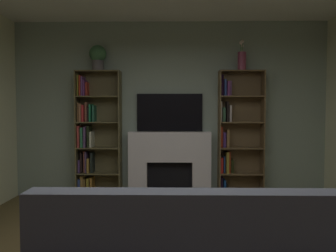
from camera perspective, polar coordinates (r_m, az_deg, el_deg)
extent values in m
cube|color=gray|center=(5.38, 0.30, 2.82)|extent=(5.16, 0.06, 2.84)
cube|color=white|center=(5.40, -5.21, -9.23)|extent=(0.30, 0.20, 0.59)
cube|color=white|center=(5.39, 5.79, -9.26)|extent=(0.30, 0.20, 0.59)
cube|color=white|center=(5.28, 0.28, -3.61)|extent=(1.32, 0.20, 0.48)
cube|color=black|center=(5.43, 0.29, -9.15)|extent=(0.72, 0.08, 0.59)
cube|color=brown|center=(5.19, 0.25, -12.87)|extent=(1.42, 0.30, 0.03)
cube|color=black|center=(5.32, 0.29, 2.34)|extent=(1.05, 0.06, 0.61)
cube|color=brown|center=(5.45, -15.40, -1.51)|extent=(0.02, 0.27, 2.04)
cube|color=brown|center=(5.30, -8.28, -1.56)|extent=(0.02, 0.27, 2.04)
cube|color=brown|center=(5.49, -11.59, -1.44)|extent=(0.70, 0.02, 2.04)
cube|color=brown|center=(5.53, -11.79, -12.02)|extent=(0.67, 0.27, 0.02)
cube|color=#354A94|center=(5.58, -14.90, -10.27)|extent=(0.03, 0.22, 0.30)
cube|color=olive|center=(5.57, -14.46, -10.01)|extent=(0.04, 0.21, 0.35)
cube|color=olive|center=(5.56, -14.05, -10.26)|extent=(0.03, 0.20, 0.30)
cube|color=olive|center=(5.56, -13.53, -10.23)|extent=(0.04, 0.18, 0.31)
cube|color=#A5722D|center=(5.53, -12.97, -10.21)|extent=(0.04, 0.20, 0.32)
cube|color=brown|center=(5.44, -11.83, -7.96)|extent=(0.67, 0.27, 0.02)
cube|color=#503873|center=(5.52, -14.94, -6.68)|extent=(0.03, 0.20, 0.20)
cube|color=black|center=(5.50, -14.60, -6.10)|extent=(0.02, 0.19, 0.32)
cube|color=#9A523F|center=(5.51, -14.14, -5.94)|extent=(0.02, 0.16, 0.35)
cube|color=#523D6E|center=(5.49, -13.88, -6.06)|extent=(0.02, 0.18, 0.33)
cube|color=olive|center=(5.47, -13.47, -6.62)|extent=(0.03, 0.21, 0.23)
cube|color=black|center=(5.47, -12.93, -6.11)|extent=(0.04, 0.18, 0.32)
cube|color=brown|center=(5.38, -11.87, -3.70)|extent=(0.67, 0.27, 0.02)
cube|color=#A43A37|center=(5.45, -15.01, -1.76)|extent=(0.04, 0.23, 0.34)
cube|color=#2B744D|center=(5.44, -14.51, -1.90)|extent=(0.04, 0.22, 0.31)
cube|color=#56406B|center=(5.43, -14.01, -1.83)|extent=(0.04, 0.22, 0.33)
cube|color=black|center=(5.41, -13.44, -1.76)|extent=(0.04, 0.22, 0.34)
cube|color=beige|center=(5.40, -13.04, -2.26)|extent=(0.03, 0.23, 0.25)
cube|color=brown|center=(5.35, -11.91, 0.64)|extent=(0.67, 0.27, 0.02)
cube|color=brown|center=(5.45, -15.09, 2.31)|extent=(0.02, 0.20, 0.30)
cube|color=#935E40|center=(5.42, -14.72, 2.22)|extent=(0.03, 0.23, 0.28)
cube|color=#B7292D|center=(5.41, -14.30, 2.12)|extent=(0.03, 0.23, 0.26)
cube|color=brown|center=(5.42, -13.82, 2.36)|extent=(0.03, 0.19, 0.31)
cube|color=black|center=(5.40, -13.44, 1.96)|extent=(0.03, 0.20, 0.23)
cube|color=#1E7F50|center=(5.38, -13.15, 2.22)|extent=(0.02, 0.23, 0.28)
cube|color=#29634B|center=(5.39, -12.64, 2.12)|extent=(0.03, 0.19, 0.26)
cube|color=brown|center=(5.36, -11.95, 5.00)|extent=(0.67, 0.27, 0.02)
cube|color=olive|center=(5.47, -15.13, 6.74)|extent=(0.02, 0.19, 0.33)
cube|color=#B9331E|center=(5.45, -14.80, 6.72)|extent=(0.02, 0.21, 0.32)
cube|color=#613976|center=(5.44, -14.48, 6.64)|extent=(0.03, 0.21, 0.31)
cube|color=#653073|center=(5.43, -14.18, 6.36)|extent=(0.02, 0.20, 0.25)
cube|color=#BA3729|center=(5.45, -13.80, 6.19)|extent=(0.02, 0.16, 0.22)
cube|color=brown|center=(5.39, -11.99, 9.23)|extent=(0.67, 0.27, 0.02)
cube|color=brown|center=(5.29, 8.86, -1.57)|extent=(0.02, 0.26, 2.04)
cube|color=brown|center=(5.42, 16.04, -1.54)|extent=(0.02, 0.26, 2.04)
cube|color=brown|center=(5.46, 12.24, -1.46)|extent=(0.70, 0.02, 2.04)
cube|color=brown|center=(5.51, 12.39, -12.08)|extent=(0.67, 0.26, 0.02)
cube|color=black|center=(5.45, 9.16, -10.27)|extent=(0.04, 0.16, 0.34)
cube|color=#17458E|center=(5.44, 9.69, -10.58)|extent=(0.03, 0.21, 0.29)
cube|color=black|center=(5.46, 10.13, -10.92)|extent=(0.03, 0.19, 0.22)
cube|color=brown|center=(5.42, 12.43, -8.01)|extent=(0.67, 0.26, 0.02)
cube|color=red|center=(5.37, 9.20, -6.67)|extent=(0.04, 0.18, 0.24)
cube|color=navy|center=(5.39, 9.65, -6.55)|extent=(0.02, 0.16, 0.26)
cube|color=olive|center=(5.36, 10.16, -6.20)|extent=(0.04, 0.22, 0.34)
cube|color=#A5351A|center=(5.39, 10.51, -6.15)|extent=(0.02, 0.17, 0.34)
cube|color=black|center=(5.40, 10.95, -6.79)|extent=(0.04, 0.17, 0.21)
cube|color=brown|center=(5.36, 12.48, -3.73)|extent=(0.67, 0.26, 0.02)
cube|color=#B8341F|center=(5.33, 9.19, -1.88)|extent=(0.03, 0.15, 0.33)
cube|color=#4C317B|center=(5.35, 9.69, -2.36)|extent=(0.04, 0.15, 0.24)
cube|color=brown|center=(5.33, 10.25, -2.14)|extent=(0.04, 0.19, 0.28)
cube|color=brown|center=(5.33, 12.52, 0.62)|extent=(0.67, 0.26, 0.02)
cube|color=beige|center=(5.31, 9.15, 2.47)|extent=(0.02, 0.15, 0.32)
cube|color=#3B6646|center=(5.33, 9.63, 1.96)|extent=(0.04, 0.15, 0.23)
cube|color=black|center=(5.31, 10.19, 2.46)|extent=(0.03, 0.20, 0.32)
cube|color=beige|center=(5.33, 10.66, 2.13)|extent=(0.03, 0.17, 0.26)
cube|color=brown|center=(5.34, 12.56, 5.00)|extent=(0.67, 0.26, 0.02)
cube|color=black|center=(5.33, 9.29, 6.92)|extent=(0.04, 0.16, 0.33)
cube|color=#304389|center=(5.32, 9.79, 6.54)|extent=(0.03, 0.19, 0.26)
cube|color=#662C65|center=(5.31, 10.30, 6.36)|extent=(0.03, 0.22, 0.23)
cube|color=#644170|center=(5.35, 10.71, 6.37)|extent=(0.03, 0.15, 0.24)
cube|color=brown|center=(5.37, 12.61, 9.25)|extent=(0.67, 0.26, 0.02)
cylinder|color=#545154|center=(5.39, -12.03, 10.18)|extent=(0.18, 0.18, 0.16)
sphere|color=#396740|center=(5.41, -12.05, 12.14)|extent=(0.27, 0.27, 0.27)
cylinder|color=#8A3652|center=(5.37, 12.66, 10.87)|extent=(0.13, 0.13, 0.28)
cylinder|color=#4C7F3F|center=(5.42, 12.70, 12.86)|extent=(0.01, 0.01, 0.10)
sphere|color=silver|center=(5.43, 12.70, 13.38)|extent=(0.05, 0.05, 0.05)
cylinder|color=#4C7F3F|center=(5.40, 12.48, 13.14)|extent=(0.01, 0.01, 0.14)
sphere|color=silver|center=(5.41, 12.49, 13.89)|extent=(0.05, 0.05, 0.05)
cylinder|color=#4C7F3F|center=(5.40, 12.76, 13.23)|extent=(0.01, 0.01, 0.17)
sphere|color=silver|center=(5.42, 12.77, 14.09)|extent=(0.05, 0.05, 0.05)
cube|color=#4B4F5B|center=(1.82, 7.51, -19.41)|extent=(1.92, 0.16, 0.54)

